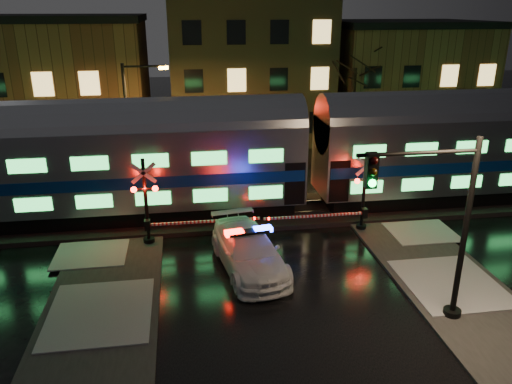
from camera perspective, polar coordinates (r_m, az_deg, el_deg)
The scene contains 13 objects.
ground at distance 21.19m, azimuth 1.59°, elevation -7.90°, with size 120.00×120.00×0.00m, color black.
ballast at distance 25.60m, azimuth -0.36°, elevation -2.41°, with size 90.00×4.20×0.24m, color black.
sidewalk_left at distance 16.20m, azimuth -18.87°, elevation -18.98°, with size 4.00×20.00×0.12m, color #2D2D2D.
sidewalk_right at distance 18.69m, azimuth 25.85°, elevation -14.22°, with size 4.00×20.00×0.12m, color #2D2D2D.
building_left at distance 41.86m, azimuth -22.26°, elevation 11.34°, with size 14.00×10.00×9.00m, color brown.
building_mid at distance 41.42m, azimuth -1.12°, elevation 14.47°, with size 12.00×11.00×11.50m, color brown.
building_right at distance 44.70m, azimuth 16.14°, elevation 12.20°, with size 12.00×10.00×8.50m, color brown.
train at distance 25.07m, azimuth 6.23°, elevation 4.88°, with size 51.00×3.12×5.92m.
police_car at distance 20.28m, azimuth -0.83°, elevation -6.71°, with size 3.05×5.78×1.77m.
crossing_signal_right at distance 23.66m, azimuth 11.42°, elevation -0.99°, with size 5.40×0.64×3.82m.
crossing_signal_left at distance 22.34m, azimuth -11.49°, elevation -2.08°, with size 5.66×0.65×4.01m.
traffic_light at distance 16.88m, azimuth 19.98°, elevation -4.10°, with size 4.14×0.73×6.40m.
streetlight at distance 28.10m, azimuth -13.97°, elevation 7.83°, with size 2.44×0.26×7.30m.
Camera 1 is at (-3.35, -18.35, 10.06)m, focal length 35.00 mm.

